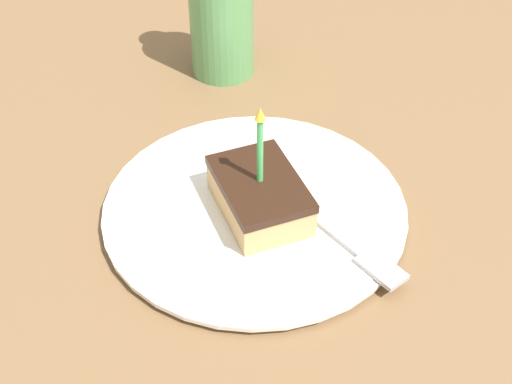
{
  "coord_description": "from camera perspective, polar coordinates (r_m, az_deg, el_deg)",
  "views": [
    {
      "loc": [
        0.21,
        0.47,
        0.48
      ],
      "look_at": [
        0.03,
        0.0,
        0.03
      ],
      "focal_mm": 50.0,
      "sensor_mm": 36.0,
      "label": 1
    }
  ],
  "objects": [
    {
      "name": "ground_plane",
      "position": [
        0.71,
        1.93,
        -2.39
      ],
      "size": [
        2.4,
        2.4,
        0.04
      ],
      "color": "brown",
      "rests_on": "ground"
    },
    {
      "name": "bottle",
      "position": [
        0.86,
        -2.79,
        14.15
      ],
      "size": [
        0.08,
        0.08,
        0.19
      ],
      "color": "#599959",
      "rests_on": "ground_plane"
    },
    {
      "name": "fork",
      "position": [
        0.65,
        6.97,
        -3.68
      ],
      "size": [
        0.07,
        0.16,
        0.0
      ],
      "color": "#B2B2B7",
      "rests_on": "plate"
    },
    {
      "name": "cake_slice",
      "position": [
        0.66,
        0.31,
        -0.23
      ],
      "size": [
        0.07,
        0.1,
        0.12
      ],
      "color": "tan",
      "rests_on": "plate"
    },
    {
      "name": "plate",
      "position": [
        0.69,
        0.0,
        -1.54
      ],
      "size": [
        0.29,
        0.29,
        0.01
      ],
      "color": "white",
      "rests_on": "ground_plane"
    }
  ]
}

